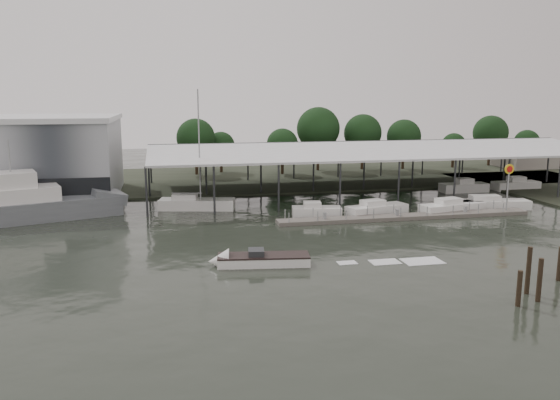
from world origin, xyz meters
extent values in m
plane|color=#252B23|center=(0.00, 0.00, 0.00)|extent=(200.00, 200.00, 0.00)
cube|color=#373D2D|center=(0.00, 42.00, 0.10)|extent=(140.00, 30.00, 0.30)
cube|color=#9EA3A8|center=(-28.00, 30.00, 5.00)|extent=(24.00, 20.00, 10.00)
cube|color=white|center=(-28.00, 30.00, 10.20)|extent=(24.50, 20.50, 0.60)
cube|color=#2E3034|center=(17.00, 28.00, 6.76)|extent=(58.00, 0.40, 0.30)
cylinder|color=#2E3034|center=(-12.00, 16.50, 2.75)|extent=(0.24, 0.24, 5.50)
cylinder|color=#2E3034|center=(-12.00, 39.50, 2.75)|extent=(0.24, 0.24, 5.50)
cylinder|color=#2E3034|center=(46.00, 39.50, 2.75)|extent=(0.24, 0.24, 5.50)
cube|color=#66615A|center=(15.00, 10.00, 0.20)|extent=(28.00, 2.00, 0.40)
cylinder|color=gray|center=(2.00, 9.10, 0.80)|extent=(0.10, 0.10, 1.20)
cylinder|color=gray|center=(28.00, 10.90, 0.80)|extent=(0.10, 0.10, 1.20)
cube|color=gray|center=(14.00, 10.00, 0.70)|extent=(0.30, 0.30, 0.70)
cylinder|color=gray|center=(27.00, 10.00, 2.50)|extent=(0.16, 0.16, 5.00)
cylinder|color=yellow|center=(27.00, 10.00, 5.00)|extent=(1.10, 0.12, 1.10)
cylinder|color=red|center=(27.00, 9.93, 5.00)|extent=(0.70, 0.05, 0.70)
cube|color=gray|center=(55.00, 45.00, 2.00)|extent=(10.00, 8.00, 4.00)
cube|color=slate|center=(-24.42, 17.60, 0.90)|extent=(19.66, 11.00, 2.40)
cube|color=slate|center=(-16.50, 20.25, 1.90)|extent=(5.00, 5.92, 1.88)
cube|color=silver|center=(-25.50, 17.24, 2.69)|extent=(9.84, 6.96, 1.80)
cube|color=silver|center=(-25.50, 17.24, 4.39)|extent=(5.50, 4.98, 1.61)
cylinder|color=gray|center=(-25.50, 17.24, 6.79)|extent=(0.18, 0.18, 3.50)
cube|color=white|center=(-6.49, 19.63, 0.50)|extent=(8.97, 4.39, 1.40)
cube|color=silver|center=(-7.84, 19.93, 1.40)|extent=(3.08, 2.35, 0.80)
cylinder|color=gray|center=(-6.07, 19.54, 7.33)|extent=(0.16, 0.16, 12.64)
cylinder|color=gray|center=(-7.58, 19.87, 1.90)|extent=(3.44, 0.87, 0.12)
cube|color=white|center=(-2.78, -3.03, 0.35)|extent=(7.25, 2.94, 0.90)
cone|color=white|center=(-6.20, -2.55, 0.35)|extent=(1.86, 2.20, 2.00)
cube|color=black|center=(-2.78, -3.03, 0.75)|extent=(7.26, 3.00, 0.12)
cube|color=#2E3034|center=(-3.34, -2.95, 1.00)|extent=(1.38, 1.55, 0.50)
cube|color=silver|center=(3.68, -3.91, 0.02)|extent=(2.30, 1.50, 0.04)
cube|color=silver|center=(6.65, -4.32, 0.02)|extent=(3.10, 2.00, 0.04)
cube|color=silver|center=(9.62, -4.73, 0.02)|extent=(3.90, 2.50, 0.04)
cube|color=white|center=(5.96, 12.97, 0.50)|extent=(5.60, 3.13, 1.10)
cube|color=silver|center=(5.46, 12.97, 1.30)|extent=(2.11, 1.92, 0.70)
cube|color=white|center=(12.78, 12.64, 0.50)|extent=(7.42, 3.89, 1.10)
cube|color=silver|center=(12.28, 12.64, 1.30)|extent=(2.80, 2.17, 0.70)
cube|color=white|center=(21.46, 11.86, 0.50)|extent=(8.12, 3.75, 1.10)
cube|color=silver|center=(20.96, 11.86, 1.30)|extent=(3.01, 2.13, 0.70)
cube|color=white|center=(26.57, 12.80, 0.50)|extent=(9.61, 3.65, 1.10)
cube|color=silver|center=(26.07, 12.80, 1.30)|extent=(3.49, 2.10, 0.70)
cylinder|color=#2E2117|center=(12.83, -14.20, 1.11)|extent=(0.32, 0.32, 3.43)
cylinder|color=#2E2117|center=(11.11, -14.61, 0.84)|extent=(0.32, 0.32, 2.87)
cylinder|color=#2E2117|center=(13.03, -12.81, 1.29)|extent=(0.32, 0.32, 3.78)
cylinder|color=#2E2117|center=(16.90, -10.96, 0.92)|extent=(0.32, 0.32, 3.04)
cylinder|color=black|center=(-4.85, 47.36, 2.24)|extent=(0.50, 0.50, 4.48)
sphere|color=#173918|center=(-4.85, 47.36, 6.28)|extent=(6.28, 6.28, 6.28)
cylinder|color=black|center=(-0.59, 49.36, 1.69)|extent=(0.50, 0.50, 3.38)
sphere|color=#173918|center=(-0.59, 49.36, 4.73)|extent=(4.73, 4.73, 4.73)
cylinder|color=black|center=(9.12, 45.08, 1.85)|extent=(0.50, 0.50, 3.70)
sphere|color=#173918|center=(9.12, 45.08, 5.18)|extent=(5.18, 5.18, 5.18)
cylinder|color=black|center=(16.22, 48.53, 2.66)|extent=(0.50, 0.50, 5.32)
sphere|color=#173918|center=(16.22, 48.53, 7.45)|extent=(7.45, 7.45, 7.45)
cylinder|color=black|center=(24.27, 48.28, 2.36)|extent=(0.50, 0.50, 4.72)
sphere|color=#173918|center=(24.27, 48.28, 6.61)|extent=(6.61, 6.61, 6.61)
cylinder|color=black|center=(31.54, 47.19, 2.14)|extent=(0.50, 0.50, 4.28)
sphere|color=#173918|center=(31.54, 47.19, 5.99)|extent=(5.99, 5.99, 5.99)
cylinder|color=black|center=(41.30, 47.19, 1.54)|extent=(0.50, 0.50, 3.07)
sphere|color=#173918|center=(41.30, 47.19, 4.30)|extent=(4.30, 4.30, 4.30)
cylinder|color=black|center=(49.40, 48.48, 2.27)|extent=(0.50, 0.50, 4.53)
sphere|color=#173918|center=(49.40, 48.48, 6.34)|extent=(6.34, 6.34, 6.34)
cylinder|color=black|center=(55.51, 46.26, 1.65)|extent=(0.50, 0.50, 3.30)
sphere|color=#173918|center=(55.51, 46.26, 4.61)|extent=(4.61, 4.61, 4.61)
camera|label=1|loc=(-9.93, -42.83, 12.67)|focal=35.00mm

